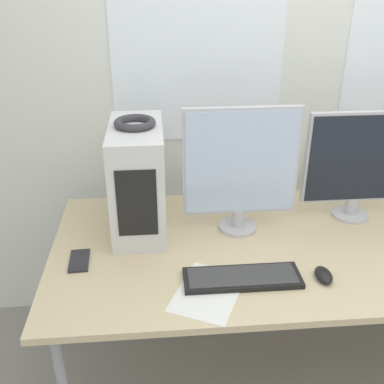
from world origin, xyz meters
TOP-DOWN VIEW (x-y plane):
  - wall_back at (0.00, 1.07)m, footprint 8.00×0.07m
  - desk at (0.00, 0.47)m, footprint 2.40×0.94m
  - pc_tower at (-0.84, 0.65)m, footprint 0.22×0.45m
  - headphones at (-0.84, 0.65)m, footprint 0.17×0.17m
  - monitor_main at (-0.41, 0.59)m, footprint 0.48×0.16m
  - monitor_right_near at (0.12, 0.66)m, footprint 0.49×0.16m
  - keyboard at (-0.46, 0.23)m, footprint 0.43×0.14m
  - mouse at (-0.16, 0.21)m, footprint 0.06×0.10m
  - cell_phone at (-1.07, 0.40)m, footprint 0.08×0.15m
  - paper_sheet_left at (-0.59, 0.18)m, footprint 0.32×0.36m

SIDE VIEW (x-z plane):
  - desk at x=0.00m, z-range 0.33..1.07m
  - paper_sheet_left at x=-0.59m, z-range 0.74..0.74m
  - cell_phone at x=-1.07m, z-range 0.74..0.75m
  - keyboard at x=-0.46m, z-range 0.74..0.76m
  - mouse at x=-0.16m, z-range 0.74..0.77m
  - pc_tower at x=-0.84m, z-range 0.74..1.20m
  - monitor_right_near at x=0.12m, z-range 0.75..1.25m
  - monitor_main at x=-0.41m, z-range 0.75..1.30m
  - headphones at x=-0.84m, z-range 1.20..1.23m
  - wall_back at x=0.00m, z-range 0.00..2.70m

